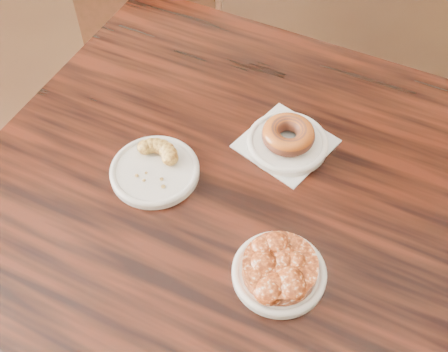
% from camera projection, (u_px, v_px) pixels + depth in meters
% --- Properties ---
extents(cafe_table, '(1.20, 1.20, 0.75)m').
position_uv_depth(cafe_table, '(231.00, 293.00, 1.29)').
color(cafe_table, black).
rests_on(cafe_table, floor).
extents(chair_far, '(0.48, 0.48, 0.90)m').
position_uv_depth(chair_far, '(159.00, 14.00, 1.81)').
color(chair_far, black).
rests_on(chair_far, floor).
extents(napkin, '(0.21, 0.21, 0.00)m').
position_uv_depth(napkin, '(286.00, 144.00, 1.07)').
color(napkin, silver).
rests_on(napkin, cafe_table).
extents(plate_donut, '(0.15, 0.15, 0.01)m').
position_uv_depth(plate_donut, '(287.00, 143.00, 1.06)').
color(plate_donut, white).
rests_on(plate_donut, napkin).
extents(plate_cruller, '(0.16, 0.16, 0.01)m').
position_uv_depth(plate_cruller, '(155.00, 171.00, 1.03)').
color(plate_cruller, silver).
rests_on(plate_cruller, cafe_table).
extents(plate_fritter, '(0.15, 0.15, 0.01)m').
position_uv_depth(plate_fritter, '(279.00, 273.00, 0.90)').
color(plate_fritter, white).
rests_on(plate_fritter, cafe_table).
extents(glazed_donut, '(0.10, 0.10, 0.04)m').
position_uv_depth(glazed_donut, '(288.00, 135.00, 1.04)').
color(glazed_donut, brown).
rests_on(glazed_donut, plate_donut).
extents(apple_fritter, '(0.16, 0.16, 0.04)m').
position_uv_depth(apple_fritter, '(280.00, 266.00, 0.88)').
color(apple_fritter, '#451707').
rests_on(apple_fritter, plate_fritter).
extents(cruller_fragment, '(0.10, 0.10, 0.03)m').
position_uv_depth(cruller_fragment, '(154.00, 164.00, 1.01)').
color(cruller_fragment, brown).
rests_on(cruller_fragment, plate_cruller).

